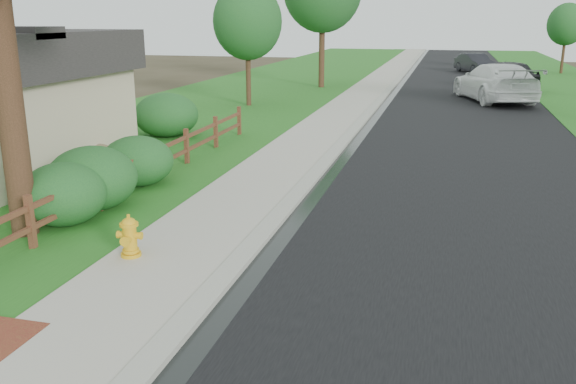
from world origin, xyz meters
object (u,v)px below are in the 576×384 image
(white_suv, at_px, (495,82))
(dark_car_mid, at_px, (506,74))
(ranch_fence, at_px, (126,174))
(fire_hydrant, at_px, (130,237))

(white_suv, relative_size, dark_car_mid, 1.29)
(white_suv, bearing_deg, ranch_fence, 48.22)
(ranch_fence, bearing_deg, dark_car_mid, 68.15)
(white_suv, bearing_deg, fire_hydrant, 55.79)
(ranch_fence, distance_m, white_suv, 23.13)
(fire_hydrant, xyz_separation_m, white_suv, (7.73, 24.56, 0.54))
(fire_hydrant, distance_m, dark_car_mid, 31.77)
(dark_car_mid, bearing_deg, fire_hydrant, 52.22)
(ranch_fence, height_order, dark_car_mid, dark_car_mid)
(ranch_fence, relative_size, dark_car_mid, 3.23)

